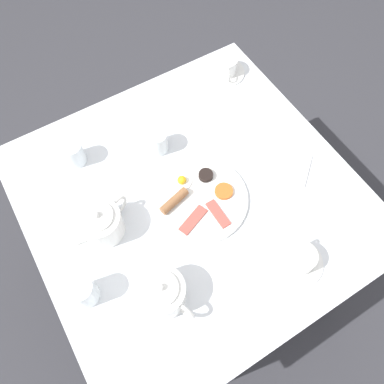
{
  "coord_description": "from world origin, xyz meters",
  "views": [
    {
      "loc": [
        -0.44,
        0.27,
        1.73
      ],
      "look_at": [
        0.0,
        0.0,
        0.74
      ],
      "focal_mm": 35.0,
      "sensor_mm": 36.0,
      "label": 1
    }
  ],
  "objects_px": {
    "fork_by_plate": "(257,121)",
    "teacup_with_saucer_right": "(225,67)",
    "water_glass_tall": "(157,141)",
    "napkin_folded": "(295,168)",
    "teapot_far": "(101,223)",
    "knife_by_plate": "(193,111)",
    "water_glass_short": "(73,153)",
    "teapot_near": "(162,293)",
    "breakfast_plate": "(199,198)",
    "teacup_with_saucer_left": "(299,259)",
    "wine_glass_spare": "(83,292)"
  },
  "relations": [
    {
      "from": "fork_by_plate",
      "to": "teacup_with_saucer_right",
      "type": "bearing_deg",
      "value": -7.35
    },
    {
      "from": "teacup_with_saucer_right",
      "to": "water_glass_tall",
      "type": "xyz_separation_m",
      "value": [
        -0.16,
        0.37,
        0.01
      ]
    },
    {
      "from": "teacup_with_saucer_right",
      "to": "napkin_folded",
      "type": "bearing_deg",
      "value": 175.33
    },
    {
      "from": "teapot_far",
      "to": "water_glass_tall",
      "type": "relative_size",
      "value": 2.54
    },
    {
      "from": "teapot_far",
      "to": "fork_by_plate",
      "type": "height_order",
      "value": "teapot_far"
    },
    {
      "from": "water_glass_tall",
      "to": "fork_by_plate",
      "type": "relative_size",
      "value": 0.56
    },
    {
      "from": "water_glass_tall",
      "to": "knife_by_plate",
      "type": "bearing_deg",
      "value": -67.96
    },
    {
      "from": "fork_by_plate",
      "to": "napkin_folded",
      "type": "bearing_deg",
      "value": 178.39
    },
    {
      "from": "teacup_with_saucer_right",
      "to": "water_glass_short",
      "type": "relative_size",
      "value": 1.79
    },
    {
      "from": "water_glass_short",
      "to": "fork_by_plate",
      "type": "bearing_deg",
      "value": -106.61
    },
    {
      "from": "teapot_near",
      "to": "napkin_folded",
      "type": "relative_size",
      "value": 1.32
    },
    {
      "from": "breakfast_plate",
      "to": "teacup_with_saucer_left",
      "type": "distance_m",
      "value": 0.34
    },
    {
      "from": "napkin_folded",
      "to": "breakfast_plate",
      "type": "bearing_deg",
      "value": 78.11
    },
    {
      "from": "teacup_with_saucer_left",
      "to": "fork_by_plate",
      "type": "height_order",
      "value": "teacup_with_saucer_left"
    },
    {
      "from": "fork_by_plate",
      "to": "knife_by_plate",
      "type": "height_order",
      "value": "same"
    },
    {
      "from": "teacup_with_saucer_right",
      "to": "water_glass_tall",
      "type": "relative_size",
      "value": 1.84
    },
    {
      "from": "knife_by_plate",
      "to": "teapot_near",
      "type": "bearing_deg",
      "value": 141.59
    },
    {
      "from": "breakfast_plate",
      "to": "teapot_near",
      "type": "relative_size",
      "value": 1.47
    },
    {
      "from": "teapot_near",
      "to": "teacup_with_saucer_right",
      "type": "distance_m",
      "value": 0.83
    },
    {
      "from": "breakfast_plate",
      "to": "knife_by_plate",
      "type": "relative_size",
      "value": 1.36
    },
    {
      "from": "water_glass_short",
      "to": "napkin_folded",
      "type": "xyz_separation_m",
      "value": [
        -0.39,
        -0.58,
        -0.04
      ]
    },
    {
      "from": "water_glass_short",
      "to": "wine_glass_spare",
      "type": "bearing_deg",
      "value": 160.69
    },
    {
      "from": "teacup_with_saucer_left",
      "to": "water_glass_tall",
      "type": "relative_size",
      "value": 1.84
    },
    {
      "from": "breakfast_plate",
      "to": "fork_by_plate",
      "type": "height_order",
      "value": "breakfast_plate"
    },
    {
      "from": "teapot_far",
      "to": "teacup_with_saucer_right",
      "type": "distance_m",
      "value": 0.72
    },
    {
      "from": "water_glass_short",
      "to": "knife_by_plate",
      "type": "xyz_separation_m",
      "value": [
        -0.02,
        -0.42,
        -0.04
      ]
    },
    {
      "from": "teapot_near",
      "to": "teacup_with_saucer_left",
      "type": "xyz_separation_m",
      "value": [
        -0.11,
        -0.36,
        -0.02
      ]
    },
    {
      "from": "teapot_near",
      "to": "napkin_folded",
      "type": "height_order",
      "value": "teapot_near"
    },
    {
      "from": "water_glass_tall",
      "to": "fork_by_plate",
      "type": "xyz_separation_m",
      "value": [
        -0.08,
        -0.34,
        -0.04
      ]
    },
    {
      "from": "teacup_with_saucer_right",
      "to": "breakfast_plate",
      "type": "bearing_deg",
      "value": 137.72
    },
    {
      "from": "wine_glass_spare",
      "to": "napkin_folded",
      "type": "bearing_deg",
      "value": -88.08
    },
    {
      "from": "teacup_with_saucer_right",
      "to": "knife_by_plate",
      "type": "xyz_separation_m",
      "value": [
        -0.09,
        0.19,
        -0.03
      ]
    },
    {
      "from": "water_glass_tall",
      "to": "napkin_folded",
      "type": "height_order",
      "value": "water_glass_tall"
    },
    {
      "from": "breakfast_plate",
      "to": "wine_glass_spare",
      "type": "distance_m",
      "value": 0.42
    },
    {
      "from": "teapot_far",
      "to": "napkin_folded",
      "type": "bearing_deg",
      "value": 147.9
    },
    {
      "from": "teapot_near",
      "to": "teacup_with_saucer_left",
      "type": "relative_size",
      "value": 1.37
    },
    {
      "from": "teacup_with_saucer_right",
      "to": "fork_by_plate",
      "type": "distance_m",
      "value": 0.25
    },
    {
      "from": "teapot_far",
      "to": "water_glass_short",
      "type": "height_order",
      "value": "teapot_far"
    },
    {
      "from": "knife_by_plate",
      "to": "teapot_far",
      "type": "bearing_deg",
      "value": 118.12
    },
    {
      "from": "teacup_with_saucer_right",
      "to": "napkin_folded",
      "type": "relative_size",
      "value": 0.96
    },
    {
      "from": "breakfast_plate",
      "to": "wine_glass_spare",
      "type": "bearing_deg",
      "value": 102.66
    },
    {
      "from": "breakfast_plate",
      "to": "teacup_with_saucer_right",
      "type": "height_order",
      "value": "teacup_with_saucer_right"
    },
    {
      "from": "teacup_with_saucer_left",
      "to": "knife_by_plate",
      "type": "xyz_separation_m",
      "value": [
        0.61,
        -0.03,
        -0.03
      ]
    },
    {
      "from": "teapot_far",
      "to": "water_glass_tall",
      "type": "bearing_deg",
      "value": -168.59
    },
    {
      "from": "fork_by_plate",
      "to": "knife_by_plate",
      "type": "xyz_separation_m",
      "value": [
        0.15,
        0.16,
        0.0
      ]
    },
    {
      "from": "water_glass_tall",
      "to": "water_glass_short",
      "type": "height_order",
      "value": "water_glass_short"
    },
    {
      "from": "water_glass_tall",
      "to": "wine_glass_spare",
      "type": "height_order",
      "value": "wine_glass_spare"
    },
    {
      "from": "teacup_with_saucer_right",
      "to": "knife_by_plate",
      "type": "relative_size",
      "value": 0.68
    },
    {
      "from": "napkin_folded",
      "to": "fork_by_plate",
      "type": "distance_m",
      "value": 0.21
    },
    {
      "from": "breakfast_plate",
      "to": "teacup_with_saucer_left",
      "type": "relative_size",
      "value": 2.02
    }
  ]
}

